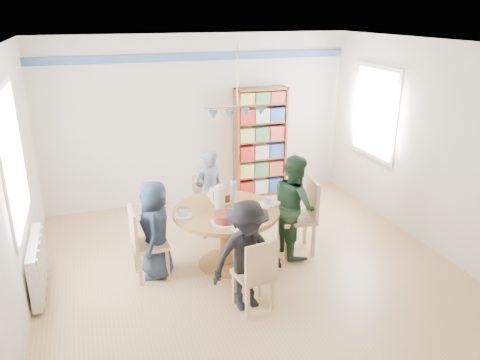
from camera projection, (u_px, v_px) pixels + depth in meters
name	position (u px, v px, depth m)	size (l,w,h in m)	color
ground	(250.00, 270.00, 5.78)	(5.00, 5.00, 0.00)	tan
room_shell	(209.00, 126.00, 5.91)	(5.00, 5.00, 5.00)	white
radiator	(38.00, 265.00, 5.21)	(0.12, 1.00, 0.60)	silver
dining_table	(226.00, 224.00, 5.73)	(1.30, 1.30, 0.75)	olive
chair_left	(143.00, 240.00, 5.46)	(0.42, 0.42, 0.90)	tan
chair_right	(303.00, 212.00, 6.08)	(0.50, 0.50, 1.00)	tan
chair_far	(208.00, 200.00, 6.66)	(0.42, 0.42, 0.86)	tan
chair_near	(257.00, 272.00, 4.86)	(0.43, 0.43, 0.85)	tan
person_left	(155.00, 229.00, 5.50)	(0.59, 0.38, 1.20)	#182335
person_right	(294.00, 205.00, 5.99)	(0.65, 0.51, 1.34)	#19321F
person_far	(209.00, 193.00, 6.52)	(0.46, 0.30, 1.26)	gray
person_near	(247.00, 256.00, 4.88)	(0.80, 0.46, 1.23)	black
bookshelf	(260.00, 144.00, 7.86)	(0.88, 0.26, 1.85)	brown
tableware	(223.00, 204.00, 5.65)	(1.27, 1.27, 0.33)	white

